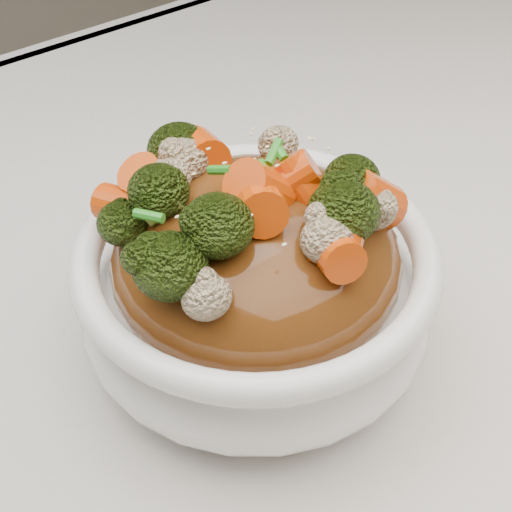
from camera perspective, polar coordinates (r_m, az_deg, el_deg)
tablecloth at (r=0.47m, az=0.99°, el=-7.24°), size 1.20×0.80×0.04m
bowl at (r=0.43m, az=-0.00°, el=-2.86°), size 0.23×0.23×0.07m
sauce_base at (r=0.41m, az=-0.00°, el=-0.28°), size 0.18×0.18×0.08m
carrots at (r=0.37m, az=-0.00°, el=5.96°), size 0.18×0.18×0.04m
broccoli at (r=0.37m, az=-0.00°, el=5.85°), size 0.18×0.18×0.04m
cauliflower at (r=0.37m, az=-0.00°, el=5.63°), size 0.18×0.18×0.03m
scallions at (r=0.37m, az=-0.00°, el=6.07°), size 0.14×0.14×0.02m
sesame_seeds at (r=0.37m, az=-0.00°, el=6.07°), size 0.16×0.16×0.01m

